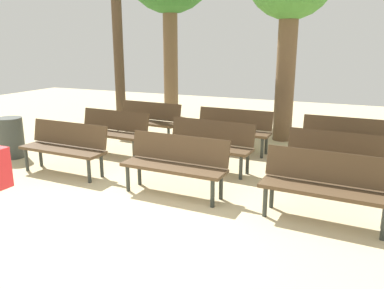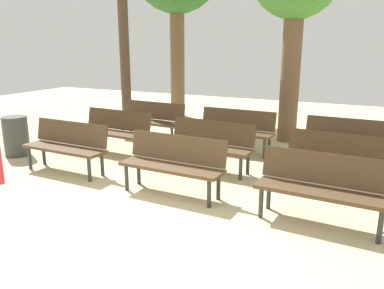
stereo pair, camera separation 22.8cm
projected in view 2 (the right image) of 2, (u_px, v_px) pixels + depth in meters
The scene contains 12 objects.
ground_plane at pixel (102, 236), 4.55m from camera, with size 24.00×24.00×0.00m, color #CCB789.
bench_r0_c0 at pixel (67, 144), 6.75m from camera, with size 1.61×0.53×0.87m.
bench_r0_c1 at pixel (173, 161), 5.74m from camera, with size 1.61×0.53×0.87m.
bench_r0_c2 at pixel (322, 185), 4.79m from camera, with size 1.62×0.56×0.87m.
bench_r1_c0 at pixel (115, 129), 7.91m from camera, with size 1.62×0.57×0.87m.
bench_r1_c1 at pixel (210, 142), 6.83m from camera, with size 1.63×0.59×0.87m.
bench_r1_c2 at pixel (339, 159), 5.86m from camera, with size 1.63×0.59×0.87m.
bench_r2_c0 at pixel (152, 118), 9.00m from camera, with size 1.63×0.59×0.87m.
bench_r2_c1 at pixel (236, 128), 7.99m from camera, with size 1.61×0.52×0.87m.
bench_r2_c2 at pixel (349, 140), 7.02m from camera, with size 1.61×0.52×0.87m.
tree_1 at pixel (125, 60), 10.10m from camera, with size 0.26×0.26×3.55m.
trash_bin at pixel (16, 136), 7.75m from camera, with size 0.48×0.48×0.80m, color #383D38.
Camera 2 is at (2.75, -3.24, 2.20)m, focal length 36.13 mm.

